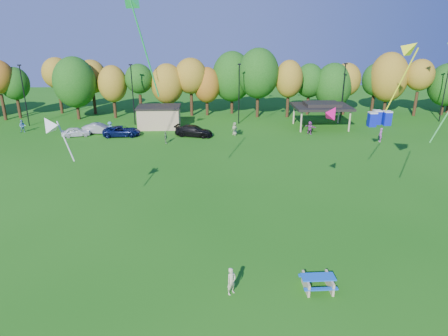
{
  "coord_description": "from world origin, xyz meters",
  "views": [
    {
      "loc": [
        -2.98,
        -20.6,
        14.65
      ],
      "look_at": [
        -1.79,
        6.0,
        5.0
      ],
      "focal_mm": 32.0,
      "sensor_mm": 36.0,
      "label": 1
    }
  ],
  "objects_px": {
    "porta_potties": "(379,118)",
    "car_b": "(99,129)",
    "kite_flyer": "(231,281)",
    "car_d": "(194,131)",
    "picnic_table": "(318,282)",
    "car_c": "(122,131)",
    "car_a": "(76,132)"
  },
  "relations": [
    {
      "from": "car_d",
      "to": "car_c",
      "type": "bearing_deg",
      "value": 103.43
    },
    {
      "from": "car_c",
      "to": "car_b",
      "type": "bearing_deg",
      "value": 62.65
    },
    {
      "from": "car_c",
      "to": "car_d",
      "type": "height_order",
      "value": "car_d"
    },
    {
      "from": "kite_flyer",
      "to": "car_a",
      "type": "relative_size",
      "value": 0.45
    },
    {
      "from": "car_a",
      "to": "car_c",
      "type": "bearing_deg",
      "value": -106.13
    },
    {
      "from": "kite_flyer",
      "to": "car_c",
      "type": "xyz_separation_m",
      "value": [
        -13.01,
        34.85,
        -0.13
      ]
    },
    {
      "from": "car_a",
      "to": "car_d",
      "type": "relative_size",
      "value": 0.72
    },
    {
      "from": "car_b",
      "to": "car_c",
      "type": "relative_size",
      "value": 0.87
    },
    {
      "from": "porta_potties",
      "to": "kite_flyer",
      "type": "distance_m",
      "value": 46.73
    },
    {
      "from": "picnic_table",
      "to": "car_c",
      "type": "bearing_deg",
      "value": 116.75
    },
    {
      "from": "car_b",
      "to": "car_d",
      "type": "relative_size",
      "value": 0.84
    },
    {
      "from": "car_a",
      "to": "car_b",
      "type": "xyz_separation_m",
      "value": [
        2.77,
        1.39,
        0.08
      ]
    },
    {
      "from": "car_c",
      "to": "car_d",
      "type": "xyz_separation_m",
      "value": [
        9.95,
        -0.48,
        0.05
      ]
    },
    {
      "from": "porta_potties",
      "to": "kite_flyer",
      "type": "relative_size",
      "value": 2.24
    },
    {
      "from": "porta_potties",
      "to": "picnic_table",
      "type": "xyz_separation_m",
      "value": [
        -19.9,
        -39.29,
        -0.61
      ]
    },
    {
      "from": "car_a",
      "to": "kite_flyer",
      "type": "bearing_deg",
      "value": -165.98
    },
    {
      "from": "car_a",
      "to": "car_d",
      "type": "height_order",
      "value": "car_d"
    },
    {
      "from": "picnic_table",
      "to": "car_c",
      "type": "distance_m",
      "value": 39.07
    },
    {
      "from": "picnic_table",
      "to": "kite_flyer",
      "type": "distance_m",
      "value": 5.08
    },
    {
      "from": "kite_flyer",
      "to": "car_b",
      "type": "height_order",
      "value": "kite_flyer"
    },
    {
      "from": "car_a",
      "to": "porta_potties",
      "type": "bearing_deg",
      "value": -99.01
    },
    {
      "from": "porta_potties",
      "to": "car_b",
      "type": "xyz_separation_m",
      "value": [
        -41.47,
        -3.13,
        -0.37
      ]
    },
    {
      "from": "porta_potties",
      "to": "car_b",
      "type": "bearing_deg",
      "value": -175.69
    },
    {
      "from": "porta_potties",
      "to": "car_d",
      "type": "bearing_deg",
      "value": -169.61
    },
    {
      "from": "car_b",
      "to": "porta_potties",
      "type": "bearing_deg",
      "value": -78.22
    },
    {
      "from": "picnic_table",
      "to": "kite_flyer",
      "type": "relative_size",
      "value": 1.18
    },
    {
      "from": "car_b",
      "to": "car_a",
      "type": "bearing_deg",
      "value": 124.09
    },
    {
      "from": "kite_flyer",
      "to": "car_c",
      "type": "distance_m",
      "value": 37.2
    },
    {
      "from": "kite_flyer",
      "to": "car_d",
      "type": "bearing_deg",
      "value": 55.68
    },
    {
      "from": "car_a",
      "to": "car_c",
      "type": "relative_size",
      "value": 0.74
    },
    {
      "from": "car_a",
      "to": "car_d",
      "type": "bearing_deg",
      "value": -107.03
    },
    {
      "from": "porta_potties",
      "to": "car_c",
      "type": "relative_size",
      "value": 0.74
    }
  ]
}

